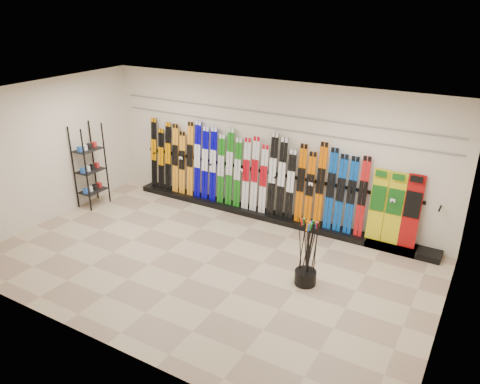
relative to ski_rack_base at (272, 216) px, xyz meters
The scene contains 13 objects.
floor 2.29m from the ski_rack_base, 95.64° to the right, with size 8.00×8.00×0.00m, color #9E836D.
back_wall 1.47m from the ski_rack_base, 135.64° to the left, with size 8.00×8.00×0.00m, color beige.
left_wall 5.01m from the ski_rack_base, 151.65° to the right, with size 5.00×5.00×0.00m, color beige.
right_wall 4.64m from the ski_rack_base, 31.13° to the right, with size 5.00×5.00×0.00m, color beige.
ceiling 3.73m from the ski_rack_base, 95.64° to the right, with size 8.00×8.00×0.00m, color silver.
ski_rack_base is the anchor object (origin of this frame).
skis 1.12m from the ski_rack_base, behind, with size 5.37×0.19×1.82m.
snowboards 2.67m from the ski_rack_base, ahead, with size 0.95×0.22×1.43m.
accessory_rack 4.31m from the ski_rack_base, 160.66° to the right, with size 0.40×0.60×1.93m, color black.
pole_bin 2.54m from the ski_rack_base, 50.54° to the right, with size 0.37×0.37×0.25m, color black.
ski_poles 2.62m from the ski_rack_base, 50.37° to the right, with size 0.37×0.29×1.18m.
slatwall_rail_0 1.96m from the ski_rack_base, 138.37° to the left, with size 7.60×0.02×0.03m, color gray.
slatwall_rail_1 2.26m from the ski_rack_base, 138.37° to the left, with size 7.60×0.02×0.03m, color gray.
Camera 1 is at (4.27, -6.11, 4.58)m, focal length 35.00 mm.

